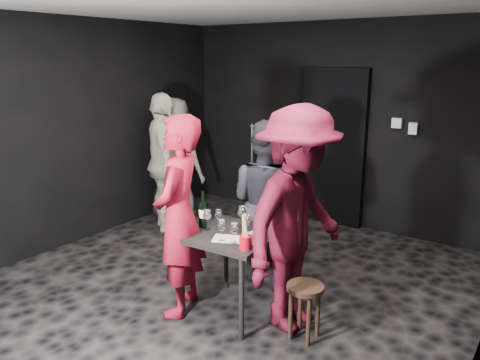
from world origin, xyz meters
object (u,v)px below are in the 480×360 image
Objects in this scene: stool at (305,298)px; bystander_grey at (174,151)px; breadstick_cup at (245,233)px; wine_bottle at (203,213)px; hand_truck at (261,197)px; tasting_table at (233,244)px; woman_black at (266,194)px; man_maroon at (298,192)px; bystander_cream at (163,149)px; server_red at (178,198)px.

bystander_grey is (-2.88, 1.57, 0.61)m from stool.
bystander_grey reaches higher than stool.
bystander_grey is at bearing 143.92° from breadstick_cup.
wine_bottle is 1.09× the size of breadstick_cup.
bystander_grey is (-0.83, -0.93, 0.74)m from hand_truck.
woman_black reaches higher than tasting_table.
breadstick_cup is (-0.43, -0.22, 0.53)m from stool.
man_maroon reaches higher than bystander_cream.
wine_bottle is at bearing 132.18° from server_red.
bystander_cream reaches higher than bystander_grey.
wine_bottle reaches higher than tasting_table.
tasting_table is 0.78m from stool.
man_maroon reaches higher than stool.
server_red is at bearing 81.12° from woman_black.
bystander_cream reaches higher than stool.
breadstick_cup is at bearing -72.28° from hand_truck.
hand_truck is 0.59× the size of bystander_cream.
breadstick_cup is at bearing 131.83° from bystander_grey.
man_maroon is 1.09× the size of bystander_cream.
hand_truck is 2.80m from wine_bottle.
stool is (2.05, -2.50, 0.13)m from hand_truck.
hand_truck is at bearing 174.27° from server_red.
hand_truck reaches higher than breadstick_cup.
stool is at bearing -126.31° from man_maroon.
server_red reaches higher than wine_bottle.
bystander_cream is (-1.99, 1.18, 0.43)m from tasting_table.
hand_truck is 1.70m from bystander_cream.
bystander_cream is 6.98× the size of breadstick_cup.
bystander_grey is (-0.17, 0.38, -0.11)m from bystander_cream.
woman_black is (-0.84, 0.73, 0.55)m from stool.
stool is 0.26× the size of woman_black.
breadstick_cup is (0.29, -0.22, 0.24)m from tasting_table.
server_red is at bearing -178.10° from breadstick_cup.
woman_black is at bearing 113.16° from breadstick_cup.
man_maroon is at bearing 87.33° from server_red.
stool is at bearing -0.21° from tasting_table.
hand_truck is 3.16m from man_maroon.
hand_truck is 3.01m from server_red.
woman_black is at bearing 52.32° from man_maroon.
server_red is 6.79× the size of breadstick_cup.
hand_truck is at bearing -143.93° from bystander_grey.
server_red is 0.89× the size of man_maroon.
man_maroon is at bearing -164.40° from bystander_cream.
bystander_grey is at bearing 144.12° from tasting_table.
stool is 0.24× the size of bystander_grey.
hand_truck is 4.15× the size of breadstick_cup.
hand_truck reaches higher than tasting_table.
hand_truck is at bearing 120.69° from breadstick_cup.
woman_black is 1.03m from breadstick_cup.
server_red reaches higher than woman_black.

